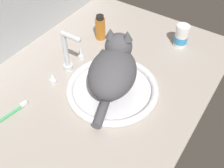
% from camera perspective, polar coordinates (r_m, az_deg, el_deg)
% --- Properties ---
extents(countertop, '(1.17, 0.80, 0.03)m').
position_cam_1_polar(countertop, '(1.04, -3.34, -0.30)').
color(countertop, '#ADA399').
rests_on(countertop, ground).
extents(backsplash_wall, '(1.17, 0.02, 0.33)m').
position_cam_1_polar(backsplash_wall, '(1.19, -20.45, 12.95)').
color(backsplash_wall, '#B2B7BC').
rests_on(backsplash_wall, ground).
extents(sink_basin, '(0.35, 0.35, 0.03)m').
position_cam_1_polar(sink_basin, '(0.99, 0.00, -1.11)').
color(sink_basin, white).
rests_on(sink_basin, countertop).
extents(faucet, '(0.21, 0.10, 0.19)m').
position_cam_1_polar(faucet, '(1.04, -9.77, 6.02)').
color(faucet, silver).
rests_on(faucet, countertop).
extents(cat, '(0.34, 0.24, 0.19)m').
position_cam_1_polar(cat, '(0.94, 0.30, 3.48)').
color(cat, '#4C4C51').
rests_on(cat, sink_basin).
extents(amber_bottle, '(0.05, 0.05, 0.12)m').
position_cam_1_polar(amber_bottle, '(1.22, -2.57, 12.20)').
color(amber_bottle, '#B2661E').
rests_on(amber_bottle, countertop).
extents(pill_bottle, '(0.06, 0.06, 0.10)m').
position_cam_1_polar(pill_bottle, '(1.21, 14.93, 10.04)').
color(pill_bottle, white).
rests_on(pill_bottle, countertop).
extents(toothbrush, '(0.19, 0.04, 0.02)m').
position_cam_1_polar(toothbrush, '(0.98, -22.33, -6.73)').
color(toothbrush, '#3FB266').
rests_on(toothbrush, countertop).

